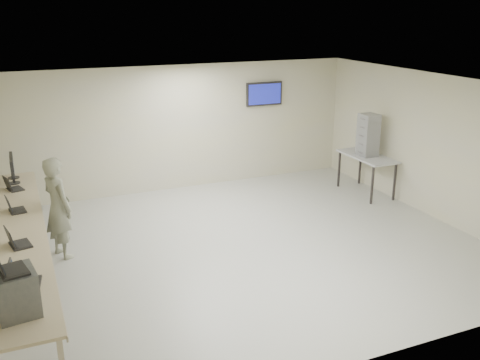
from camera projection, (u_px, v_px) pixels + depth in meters
name	position (u px, v px, depth m)	size (l,w,h in m)	color
room	(245.00, 167.00, 9.01)	(8.01, 7.01, 2.81)	#A7A7A6
workbench	(19.00, 235.00, 7.79)	(0.76, 6.00, 0.90)	#CBB18A
equipment_box	(16.00, 292.00, 5.59)	(0.41, 0.47, 0.49)	#52575E
laptop_on_box	(6.00, 266.00, 5.47)	(0.38, 0.42, 0.29)	black
laptop_0	(21.00, 281.00, 6.16)	(0.38, 0.44, 0.31)	black
laptop_1	(16.00, 241.00, 7.23)	(0.35, 0.39, 0.27)	black
laptop_2	(14.00, 208.00, 8.44)	(0.31, 0.36, 0.25)	black
laptop_3	(12.00, 186.00, 9.45)	(0.35, 0.38, 0.25)	black
monitor_near	(12.00, 168.00, 9.73)	(0.22, 0.49, 0.48)	black
monitor_far	(12.00, 164.00, 10.04)	(0.21, 0.47, 0.47)	black
soldier	(58.00, 208.00, 8.74)	(0.63, 0.41, 1.72)	#6C7253
side_table	(367.00, 159.00, 11.78)	(0.68, 1.46, 0.87)	#AAAAAA
storage_bins	(368.00, 135.00, 11.60)	(0.35, 0.39, 0.93)	#969698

